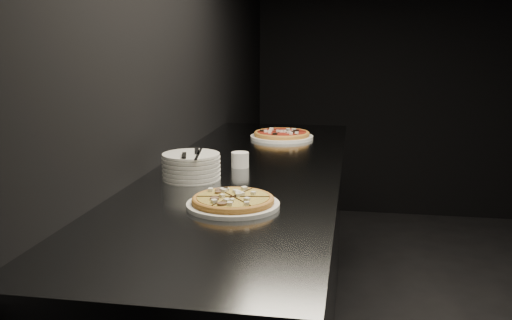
% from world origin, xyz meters
% --- Properties ---
extents(wall_left, '(0.02, 5.00, 2.80)m').
position_xyz_m(wall_left, '(-2.50, 0.00, 1.40)').
color(wall_left, black).
rests_on(wall_left, floor).
extents(counter, '(0.74, 2.44, 0.92)m').
position_xyz_m(counter, '(-2.13, 0.00, 0.46)').
color(counter, slate).
rests_on(counter, floor).
extents(pizza_mushroom, '(0.29, 0.29, 0.03)m').
position_xyz_m(pizza_mushroom, '(-2.08, -0.54, 0.94)').
color(pizza_mushroom, white).
rests_on(pizza_mushroom, counter).
extents(pizza_tomato, '(0.35, 0.35, 0.04)m').
position_xyz_m(pizza_tomato, '(-2.09, 0.71, 0.94)').
color(pizza_tomato, white).
rests_on(pizza_tomato, counter).
extents(plate_stack, '(0.21, 0.21, 0.10)m').
position_xyz_m(plate_stack, '(-2.31, -0.21, 0.97)').
color(plate_stack, white).
rests_on(plate_stack, counter).
extents(cutlery, '(0.07, 0.23, 0.01)m').
position_xyz_m(cutlery, '(-2.30, -0.22, 1.02)').
color(cutlery, '#B5B7BC').
rests_on(cutlery, plate_stack).
extents(ramekin, '(0.07, 0.07, 0.06)m').
position_xyz_m(ramekin, '(-2.17, 0.01, 0.95)').
color(ramekin, white).
rests_on(ramekin, counter).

